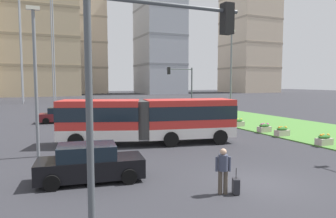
{
  "coord_description": "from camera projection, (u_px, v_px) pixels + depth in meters",
  "views": [
    {
      "loc": [
        -8.62,
        -9.93,
        4.21
      ],
      "look_at": [
        0.48,
        10.92,
        2.2
      ],
      "focal_mm": 32.93,
      "sensor_mm": 36.0,
      "label": 1
    }
  ],
  "objects": [
    {
      "name": "car_maroon_sedan",
      "position": [
        62.0,
        115.0,
        31.84
      ],
      "size": [
        4.61,
        2.5,
        1.58
      ],
      "color": "maroon",
      "rests_on": "ground"
    },
    {
      "name": "flower_planter_3",
      "position": [
        264.0,
        128.0,
        25.42
      ],
      "size": [
        1.1,
        0.56,
        0.74
      ],
      "color": "#B7AD9E",
      "rests_on": "grass_median"
    },
    {
      "name": "apartment_tower_westcentre",
      "position": [
        39.0,
        25.0,
        91.81
      ],
      "size": [
        21.9,
        15.7,
        42.09
      ],
      "color": "tan",
      "rests_on": "ground"
    },
    {
      "name": "grass_median",
      "position": [
        303.0,
        129.0,
        27.24
      ],
      "size": [
        10.0,
        70.0,
        0.08
      ],
      "primitive_type": "cube",
      "color": "#4C8438",
      "rests_on": "ground_plane"
    },
    {
      "name": "flower_planter_4",
      "position": [
        238.0,
        123.0,
        28.66
      ],
      "size": [
        1.1,
        0.56,
        0.74
      ],
      "color": "#B7AD9E",
      "rests_on": "grass_median"
    },
    {
      "name": "ground_plane",
      "position": [
        262.0,
        183.0,
        12.87
      ],
      "size": [
        260.0,
        260.0,
        0.0
      ],
      "primitive_type": "plane",
      "color": "#2D2D33"
    },
    {
      "name": "articulated_bus",
      "position": [
        148.0,
        120.0,
        20.92
      ],
      "size": [
        12.01,
        5.48,
        3.0
      ],
      "color": "red",
      "rests_on": "ground"
    },
    {
      "name": "apartment_tower_centre",
      "position": [
        76.0,
        45.0,
        113.13
      ],
      "size": [
        20.16,
        16.19,
        35.72
      ],
      "color": "#C6B299",
      "rests_on": "ground"
    },
    {
      "name": "streetlight_median",
      "position": [
        231.0,
        72.0,
        32.63
      ],
      "size": [
        0.7,
        0.28,
        9.65
      ],
      "color": "slate",
      "rests_on": "ground"
    },
    {
      "name": "apartment_tower_eastcentre",
      "position": [
        160.0,
        24.0,
        110.48
      ],
      "size": [
        14.54,
        18.07,
        49.48
      ],
      "color": "#9EA3AD",
      "rests_on": "ground"
    },
    {
      "name": "streetlight_left",
      "position": [
        35.0,
        75.0,
        16.94
      ],
      "size": [
        0.7,
        0.28,
        8.29
      ],
      "color": "slate",
      "rests_on": "ground"
    },
    {
      "name": "rolling_suitcase",
      "position": [
        236.0,
        186.0,
        11.56
      ],
      "size": [
        0.36,
        0.43,
        0.97
      ],
      "color": "#232328",
      "rests_on": "ground"
    },
    {
      "name": "traffic_light_near_left",
      "position": [
        143.0,
        78.0,
        7.27
      ],
      "size": [
        3.98,
        0.28,
        6.26
      ],
      "color": "#474C51",
      "rests_on": "ground"
    },
    {
      "name": "apartment_tower_east",
      "position": [
        249.0,
        34.0,
        124.31
      ],
      "size": [
        17.44,
        19.29,
        46.76
      ],
      "color": "#C6B299",
      "rests_on": "ground"
    },
    {
      "name": "traffic_light_far_right",
      "position": [
        184.0,
        84.0,
        35.51
      ],
      "size": [
        3.32,
        0.28,
        5.85
      ],
      "color": "#474C51",
      "rests_on": "ground"
    },
    {
      "name": "transmission_pylon",
      "position": [
        36.0,
        13.0,
        62.2
      ],
      "size": [
        9.0,
        6.24,
        33.42
      ],
      "color": "gray",
      "rests_on": "ground"
    },
    {
      "name": "car_black_sedan",
      "position": [
        90.0,
        163.0,
        13.07
      ],
      "size": [
        4.61,
        2.51,
        1.58
      ],
      "color": "black",
      "rests_on": "ground"
    },
    {
      "name": "pedestrian_crossing",
      "position": [
        223.0,
        168.0,
        11.5
      ],
      "size": [
        0.54,
        0.36,
        1.74
      ],
      "color": "#4C4238",
      "rests_on": "ground"
    },
    {
      "name": "flower_planter_1",
      "position": [
        324.0,
        140.0,
        20.19
      ],
      "size": [
        1.1,
        0.56,
        0.74
      ],
      "color": "#B7AD9E",
      "rests_on": "grass_median"
    },
    {
      "name": "flower_planter_2",
      "position": [
        282.0,
        131.0,
        23.6
      ],
      "size": [
        1.1,
        0.56,
        0.74
      ],
      "color": "#B7AD9E",
      "rests_on": "grass_median"
    }
  ]
}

